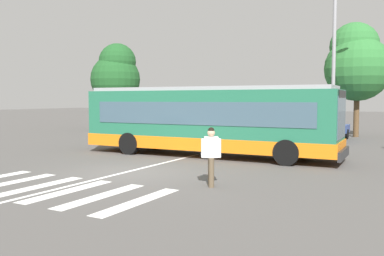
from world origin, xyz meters
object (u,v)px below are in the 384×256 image
(twin_arm_street_lamp, at_px, (334,32))
(background_tree_right, at_px, (357,62))
(pedestrian_crossing_street, at_px, (211,153))
(background_tree_left, at_px, (116,74))
(parked_car_charcoal, at_px, (249,125))
(parked_car_blue, at_px, (328,128))
(city_transit_bus, at_px, (208,120))
(parked_car_silver, at_px, (290,126))

(twin_arm_street_lamp, distance_m, background_tree_right, 5.88)
(pedestrian_crossing_street, relative_size, background_tree_left, 0.24)
(twin_arm_street_lamp, bearing_deg, pedestrian_crossing_street, -93.88)
(parked_car_charcoal, relative_size, parked_car_blue, 1.02)
(city_transit_bus, relative_size, parked_car_silver, 2.54)
(pedestrian_crossing_street, height_order, parked_car_blue, pedestrian_crossing_street)
(parked_car_charcoal, height_order, background_tree_right, background_tree_right)
(parked_car_silver, height_order, background_tree_left, background_tree_left)
(background_tree_left, bearing_deg, twin_arm_street_lamp, -10.46)
(pedestrian_crossing_street, xyz_separation_m, background_tree_left, (-17.06, 16.66, 3.60))
(parked_car_blue, bearing_deg, background_tree_left, 176.70)
(parked_car_silver, xyz_separation_m, parked_car_blue, (2.44, -0.21, 0.00))
(parked_car_charcoal, height_order, background_tree_left, background_tree_left)
(parked_car_charcoal, distance_m, parked_car_silver, 2.96)
(city_transit_bus, bearing_deg, background_tree_right, 71.74)
(city_transit_bus, height_order, parked_car_blue, city_transit_bus)
(pedestrian_crossing_street, bearing_deg, background_tree_left, 135.68)
(parked_car_charcoal, xyz_separation_m, parked_car_silver, (2.95, -0.31, 0.00))
(pedestrian_crossing_street, bearing_deg, background_tree_right, 86.04)
(twin_arm_street_lamp, height_order, background_tree_right, twin_arm_street_lamp)
(pedestrian_crossing_street, xyz_separation_m, twin_arm_street_lamp, (0.91, 13.34, 5.23))
(background_tree_left, bearing_deg, parked_car_silver, -3.03)
(parked_car_charcoal, bearing_deg, city_transit_bus, -78.63)
(city_transit_bus, relative_size, twin_arm_street_lamp, 1.15)
(pedestrian_crossing_street, relative_size, background_tree_right, 0.22)
(twin_arm_street_lamp, bearing_deg, parked_car_silver, 140.76)
(parked_car_charcoal, distance_m, parked_car_blue, 5.42)
(city_transit_bus, height_order, background_tree_right, background_tree_right)
(parked_car_silver, distance_m, background_tree_left, 15.37)
(parked_car_silver, height_order, background_tree_right, background_tree_right)
(twin_arm_street_lamp, bearing_deg, background_tree_right, 85.85)
(background_tree_right, bearing_deg, parked_car_charcoal, -155.77)
(pedestrian_crossing_street, height_order, background_tree_right, background_tree_right)
(twin_arm_street_lamp, distance_m, background_tree_left, 18.34)
(parked_car_charcoal, distance_m, twin_arm_street_lamp, 8.61)
(city_transit_bus, bearing_deg, parked_car_blue, 71.41)
(parked_car_silver, bearing_deg, background_tree_right, 42.46)
(parked_car_silver, bearing_deg, parked_car_charcoal, 174.08)
(city_transit_bus, distance_m, parked_car_charcoal, 10.60)
(city_transit_bus, bearing_deg, pedestrian_crossing_street, -62.30)
(pedestrian_crossing_street, distance_m, parked_car_charcoal, 16.97)
(city_transit_bus, distance_m, background_tree_right, 14.37)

